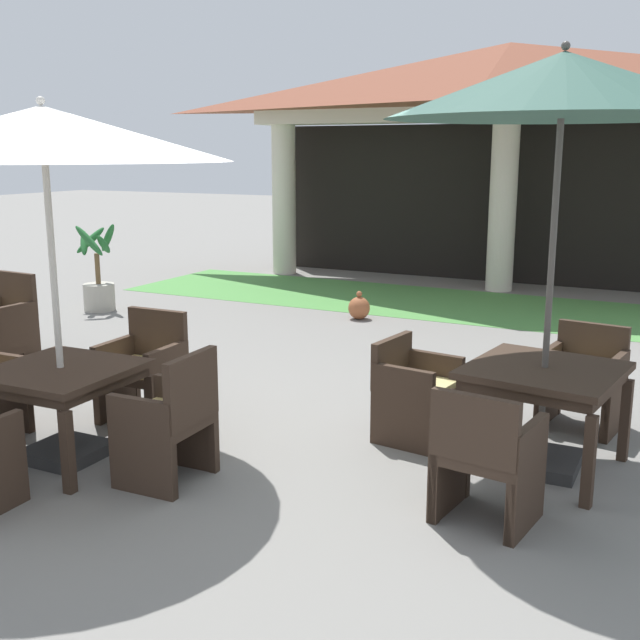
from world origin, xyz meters
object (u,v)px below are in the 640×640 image
(patio_table_near_foreground, at_px, (544,380))
(patio_chair_near_foreground_south, at_px, (486,458))
(patio_umbrella_mid_right, at_px, (43,137))
(patio_chair_near_foreground_north, at_px, (583,379))
(patio_chair_near_foreground_west, at_px, (414,391))
(patio_umbrella_near_foreground, at_px, (563,90))
(patio_table_mid_right, at_px, (61,380))
(potted_palm_left_edge, at_px, (98,283))
(patio_chair_mid_right_north, at_px, (144,371))
(patio_chair_mid_left_north, at_px, (4,320))
(patio_chair_mid_right_east, at_px, (169,423))
(terracotta_urn, at_px, (359,308))

(patio_table_near_foreground, xyz_separation_m, patio_chair_near_foreground_south, (-0.14, -1.02, -0.24))
(patio_chair_near_foreground_south, bearing_deg, patio_umbrella_mid_right, -164.82)
(patio_table_near_foreground, bearing_deg, patio_umbrella_mid_right, -156.10)
(patio_table_near_foreground, relative_size, patio_chair_near_foreground_north, 1.35)
(patio_chair_near_foreground_west, relative_size, patio_chair_near_foreground_south, 0.92)
(patio_umbrella_near_foreground, bearing_deg, patio_chair_near_foreground_north, 82.26)
(patio_chair_near_foreground_south, relative_size, patio_table_mid_right, 0.87)
(potted_palm_left_edge, bearing_deg, patio_chair_near_foreground_south, -30.43)
(patio_chair_near_foreground_west, relative_size, potted_palm_left_edge, 0.63)
(patio_table_mid_right, bearing_deg, patio_chair_mid_right_north, 91.45)
(patio_chair_near_foreground_west, height_order, patio_chair_mid_left_north, patio_chair_mid_left_north)
(patio_chair_near_foreground_north, distance_m, patio_table_mid_right, 4.13)
(patio_chair_near_foreground_north, relative_size, patio_chair_mid_right_east, 0.91)
(patio_chair_near_foreground_west, distance_m, terracotta_urn, 4.47)
(patio_umbrella_near_foreground, height_order, terracotta_urn, patio_umbrella_near_foreground)
(patio_chair_mid_left_north, bearing_deg, patio_chair_mid_right_east, 156.70)
(patio_chair_near_foreground_west, relative_size, patio_chair_mid_right_north, 0.87)
(patio_table_mid_right, height_order, potted_palm_left_edge, potted_palm_left_edge)
(patio_umbrella_mid_right, bearing_deg, patio_chair_mid_right_north, 91.45)
(patio_chair_near_foreground_north, height_order, patio_chair_mid_right_east, patio_chair_mid_right_east)
(patio_chair_near_foreground_north, bearing_deg, patio_umbrella_mid_right, 43.86)
(patio_table_mid_right, distance_m, potted_palm_left_edge, 5.61)
(patio_table_near_foreground, relative_size, potted_palm_left_edge, 0.89)
(patio_table_mid_right, bearing_deg, potted_palm_left_edge, 129.84)
(patio_chair_near_foreground_north, relative_size, potted_palm_left_edge, 0.66)
(patio_umbrella_mid_right, bearing_deg, patio_chair_near_foreground_north, 36.12)
(patio_table_near_foreground, height_order, patio_chair_near_foreground_south, patio_chair_near_foreground_south)
(patio_chair_mid_right_east, bearing_deg, patio_table_near_foreground, -59.63)
(patio_chair_mid_left_north, xyz_separation_m, patio_table_mid_right, (2.71, -1.86, 0.19))
(terracotta_urn, bearing_deg, patio_chair_mid_right_north, -90.16)
(patio_umbrella_mid_right, xyz_separation_m, potted_palm_left_edge, (-3.59, 4.31, -1.94))
(patio_table_near_foreground, distance_m, patio_chair_near_foreground_south, 1.05)
(patio_chair_mid_left_north, relative_size, terracotta_urn, 2.38)
(patio_chair_near_foreground_south, xyz_separation_m, patio_chair_mid_left_north, (-5.76, 1.46, 0.00))
(patio_chair_near_foreground_south, distance_m, patio_chair_near_foreground_north, 2.05)
(patio_umbrella_mid_right, xyz_separation_m, patio_chair_mid_right_north, (-0.02, 0.95, -1.92))
(patio_chair_near_foreground_south, xyz_separation_m, patio_chair_mid_right_east, (-2.10, -0.38, 0.01))
(patio_umbrella_near_foreground, relative_size, patio_chair_mid_right_north, 3.20)
(patio_umbrella_near_foreground, bearing_deg, terracotta_urn, 128.57)
(patio_chair_mid_left_north, distance_m, patio_chair_mid_right_north, 2.83)
(patio_umbrella_near_foreground, distance_m, patio_chair_mid_right_north, 3.93)
(patio_umbrella_near_foreground, relative_size, patio_chair_mid_right_east, 3.17)
(patio_chair_mid_right_east, bearing_deg, patio_chair_mid_left_north, 61.96)
(patio_chair_mid_right_north, bearing_deg, patio_umbrella_mid_right, 90.00)
(patio_chair_mid_left_north, distance_m, terracotta_urn, 4.49)
(patio_chair_mid_right_north, bearing_deg, patio_chair_near_foreground_north, -157.69)
(patio_chair_near_foreground_north, bearing_deg, patio_umbrella_near_foreground, 90.00)
(patio_chair_near_foreground_north, height_order, patio_table_mid_right, patio_chair_near_foreground_north)
(patio_umbrella_near_foreground, distance_m, potted_palm_left_edge, 7.71)
(patio_chair_mid_right_north, bearing_deg, patio_table_near_foreground, -173.29)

